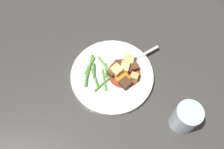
% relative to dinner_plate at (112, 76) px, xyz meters
% --- Properties ---
extents(ground_plane, '(3.00, 3.00, 0.00)m').
position_rel_dinner_plate_xyz_m(ground_plane, '(0.00, 0.00, -0.01)').
color(ground_plane, '#423F3D').
extents(dinner_plate, '(0.28, 0.28, 0.02)m').
position_rel_dinner_plate_xyz_m(dinner_plate, '(0.00, 0.00, 0.00)').
color(dinner_plate, white).
rests_on(dinner_plate, ground_plane).
extents(stew_sauce, '(0.11, 0.11, 0.00)m').
position_rel_dinner_plate_xyz_m(stew_sauce, '(0.04, 0.01, 0.01)').
color(stew_sauce, '#93381E').
rests_on(stew_sauce, dinner_plate).
extents(carrot_slice_0, '(0.03, 0.03, 0.01)m').
position_rel_dinner_plate_xyz_m(carrot_slice_0, '(0.03, 0.05, 0.01)').
color(carrot_slice_0, orange).
rests_on(carrot_slice_0, dinner_plate).
extents(carrot_slice_1, '(0.05, 0.05, 0.01)m').
position_rel_dinner_plate_xyz_m(carrot_slice_1, '(0.03, 0.01, 0.01)').
color(carrot_slice_1, orange).
rests_on(carrot_slice_1, dinner_plate).
extents(carrot_slice_2, '(0.04, 0.04, 0.01)m').
position_rel_dinner_plate_xyz_m(carrot_slice_2, '(0.03, -0.01, 0.02)').
color(carrot_slice_2, orange).
rests_on(carrot_slice_2, dinner_plate).
extents(carrot_slice_3, '(0.03, 0.03, 0.01)m').
position_rel_dinner_plate_xyz_m(carrot_slice_3, '(0.05, -0.01, 0.01)').
color(carrot_slice_3, orange).
rests_on(carrot_slice_3, dinner_plate).
extents(potato_chunk_0, '(0.04, 0.05, 0.03)m').
position_rel_dinner_plate_xyz_m(potato_chunk_0, '(0.01, 0.01, 0.02)').
color(potato_chunk_0, '#EAD68C').
rests_on(potato_chunk_0, dinner_plate).
extents(potato_chunk_1, '(0.03, 0.03, 0.03)m').
position_rel_dinner_plate_xyz_m(potato_chunk_1, '(0.04, 0.03, 0.02)').
color(potato_chunk_1, '#EAD68C').
rests_on(potato_chunk_1, dinner_plate).
extents(potato_chunk_2, '(0.03, 0.03, 0.03)m').
position_rel_dinner_plate_xyz_m(potato_chunk_2, '(0.07, 0.00, 0.02)').
color(potato_chunk_2, '#DBBC6B').
rests_on(potato_chunk_2, dinner_plate).
extents(potato_chunk_3, '(0.03, 0.04, 0.03)m').
position_rel_dinner_plate_xyz_m(potato_chunk_3, '(0.05, 0.06, 0.02)').
color(potato_chunk_3, '#E5CC7A').
rests_on(potato_chunk_3, dinner_plate).
extents(meat_chunk_0, '(0.03, 0.03, 0.02)m').
position_rel_dinner_plate_xyz_m(meat_chunk_0, '(0.05, 0.03, 0.02)').
color(meat_chunk_0, '#56331E').
rests_on(meat_chunk_0, dinner_plate).
extents(meat_chunk_1, '(0.04, 0.04, 0.02)m').
position_rel_dinner_plate_xyz_m(meat_chunk_1, '(0.05, -0.03, 0.02)').
color(meat_chunk_1, '#56331E').
rests_on(meat_chunk_1, dinner_plate).
extents(meat_chunk_2, '(0.03, 0.04, 0.02)m').
position_rel_dinner_plate_xyz_m(meat_chunk_2, '(0.07, 0.04, 0.02)').
color(meat_chunk_2, brown).
rests_on(meat_chunk_2, dinner_plate).
extents(meat_chunk_3, '(0.03, 0.03, 0.02)m').
position_rel_dinner_plate_xyz_m(meat_chunk_3, '(0.01, 0.04, 0.02)').
color(meat_chunk_3, '#56331E').
rests_on(meat_chunk_3, dinner_plate).
extents(meat_chunk_4, '(0.03, 0.03, 0.02)m').
position_rel_dinner_plate_xyz_m(meat_chunk_4, '(-0.00, -0.00, 0.02)').
color(meat_chunk_4, brown).
rests_on(meat_chunk_4, dinner_plate).
extents(green_bean_0, '(0.02, 0.07, 0.01)m').
position_rel_dinner_plate_xyz_m(green_bean_0, '(-0.08, 0.02, 0.01)').
color(green_bean_0, '#66AD42').
rests_on(green_bean_0, dinner_plate).
extents(green_bean_1, '(0.02, 0.05, 0.01)m').
position_rel_dinner_plate_xyz_m(green_bean_1, '(-0.02, 0.01, 0.01)').
color(green_bean_1, '#66AD42').
rests_on(green_bean_1, dinner_plate).
extents(green_bean_2, '(0.01, 0.08, 0.01)m').
position_rel_dinner_plate_xyz_m(green_bean_2, '(-0.08, 0.02, 0.01)').
color(green_bean_2, '#599E38').
rests_on(green_bean_2, dinner_plate).
extents(green_bean_3, '(0.02, 0.05, 0.01)m').
position_rel_dinner_plate_xyz_m(green_bean_3, '(-0.06, -0.00, 0.01)').
color(green_bean_3, '#4C8E33').
rests_on(green_bean_3, dinner_plate).
extents(green_bean_4, '(0.05, 0.07, 0.01)m').
position_rel_dinner_plate_xyz_m(green_bean_4, '(-0.02, -0.04, 0.01)').
color(green_bean_4, '#599E38').
rests_on(green_bean_4, dinner_plate).
extents(green_bean_5, '(0.04, 0.08, 0.01)m').
position_rel_dinner_plate_xyz_m(green_bean_5, '(-0.02, -0.03, 0.01)').
color(green_bean_5, '#66AD42').
rests_on(green_bean_5, dinner_plate).
extents(green_bean_6, '(0.04, 0.07, 0.01)m').
position_rel_dinner_plate_xyz_m(green_bean_6, '(-0.05, -0.03, 0.01)').
color(green_bean_6, '#599E38').
rests_on(green_bean_6, dinner_plate).
extents(green_bean_7, '(0.07, 0.06, 0.01)m').
position_rel_dinner_plate_xyz_m(green_bean_7, '(-0.03, 0.03, 0.01)').
color(green_bean_7, '#66AD42').
rests_on(green_bean_7, dinner_plate).
extents(green_bean_8, '(0.02, 0.07, 0.01)m').
position_rel_dinner_plate_xyz_m(green_bean_8, '(-0.08, -0.03, 0.01)').
color(green_bean_8, '#599E38').
rests_on(green_bean_8, dinner_plate).
extents(fork, '(0.14, 0.13, 0.00)m').
position_rel_dinner_plate_xyz_m(fork, '(0.07, 0.08, 0.01)').
color(fork, silver).
rests_on(fork, dinner_plate).
extents(water_glass, '(0.08, 0.08, 0.10)m').
position_rel_dinner_plate_xyz_m(water_glass, '(0.24, -0.11, 0.04)').
color(water_glass, silver).
rests_on(water_glass, ground_plane).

